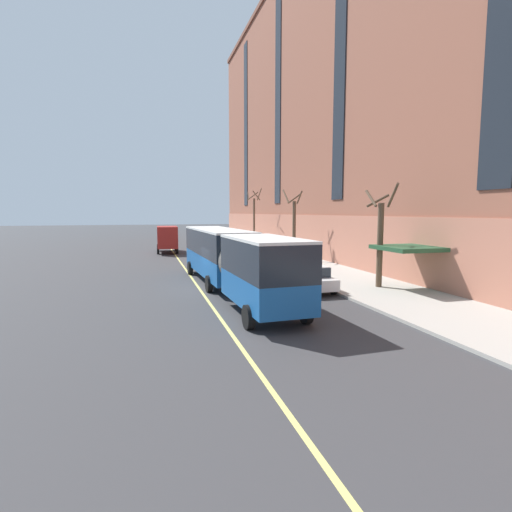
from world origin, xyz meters
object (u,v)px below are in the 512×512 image
(parked_car_green_1, at_px, (241,250))
(box_truck, at_px, (167,238))
(street_tree_far_downtown, at_px, (254,218))
(city_bus, at_px, (231,257))
(parked_car_champagne_3, at_px, (213,239))
(street_tree_mid_block, at_px, (380,237))
(street_tree_far_uptown, at_px, (294,225))
(parked_car_black_2, at_px, (227,246))
(parked_car_white_0, at_px, (310,278))

(parked_car_green_1, distance_m, box_truck, 10.15)
(box_truck, height_order, street_tree_far_downtown, street_tree_far_downtown)
(city_bus, distance_m, parked_car_champagne_3, 34.60)
(parked_car_green_1, xyz_separation_m, street_tree_mid_block, (4.33, -18.37, 2.39))
(parked_car_green_1, xyz_separation_m, box_truck, (-6.98, 7.31, 0.95))
(city_bus, relative_size, parked_car_green_1, 3.98)
(parked_car_champagne_3, xyz_separation_m, street_tree_far_downtown, (4.30, -6.87, 3.18))
(box_truck, distance_m, street_tree_far_uptown, 15.95)
(city_bus, height_order, box_truck, city_bus)
(parked_car_black_2, bearing_deg, parked_car_white_0, -89.53)
(city_bus, relative_size, street_tree_far_downtown, 2.38)
(parked_car_champagne_3, xyz_separation_m, street_tree_mid_block, (4.30, -35.91, 2.39))
(city_bus, height_order, parked_car_green_1, city_bus)
(parked_car_champagne_3, distance_m, street_tree_mid_block, 36.24)
(box_truck, relative_size, street_tree_far_downtown, 0.87)
(city_bus, distance_m, street_tree_far_downtown, 28.87)
(street_tree_mid_block, bearing_deg, city_bus, 169.57)
(box_truck, bearing_deg, street_tree_mid_block, -66.23)
(box_truck, bearing_deg, city_bus, -84.29)
(box_truck, relative_size, street_tree_mid_block, 1.05)
(street_tree_mid_block, bearing_deg, box_truck, 113.77)
(city_bus, bearing_deg, street_tree_far_downtown, 72.00)
(box_truck, xyz_separation_m, street_tree_far_downtown, (11.31, 3.36, 2.24))
(parked_car_white_0, bearing_deg, city_bus, 166.33)
(parked_car_white_0, relative_size, parked_car_green_1, 0.94)
(street_tree_mid_block, xyz_separation_m, street_tree_far_uptown, (-0.04, 14.52, 0.26))
(street_tree_mid_block, bearing_deg, parked_car_green_1, 103.26)
(city_bus, bearing_deg, parked_car_white_0, -13.67)
(city_bus, xyz_separation_m, street_tree_far_uptown, (8.87, 12.88, 1.35))
(box_truck, relative_size, street_tree_far_uptown, 0.98)
(street_tree_far_downtown, bearing_deg, parked_car_champagne_3, 122.05)
(street_tree_mid_block, bearing_deg, parked_car_white_0, 173.11)
(parked_car_champagne_3, relative_size, box_truck, 0.73)
(parked_car_black_2, distance_m, street_tree_far_uptown, 11.44)
(city_bus, distance_m, box_truck, 24.16)
(street_tree_far_downtown, bearing_deg, box_truck, -163.45)
(parked_car_green_1, xyz_separation_m, street_tree_far_downtown, (4.32, 10.67, 3.18))
(parked_car_black_2, xyz_separation_m, street_tree_far_uptown, (4.47, -10.19, 2.65))
(parked_car_black_2, bearing_deg, parked_car_champagne_3, 88.94)
(parked_car_champagne_3, distance_m, box_truck, 12.43)
(parked_car_champagne_3, bearing_deg, parked_car_green_1, -90.08)
(street_tree_far_uptown, bearing_deg, street_tree_far_downtown, 89.87)
(parked_car_green_1, relative_size, parked_car_black_2, 0.97)
(city_bus, bearing_deg, parked_car_black_2, 79.21)
(parked_car_champagne_3, bearing_deg, street_tree_far_downtown, -57.95)
(parked_car_white_0, bearing_deg, box_truck, 105.55)
(street_tree_far_uptown, relative_size, street_tree_far_downtown, 0.88)
(parked_car_black_2, bearing_deg, box_truck, 171.92)
(parked_car_white_0, distance_m, parked_car_black_2, 24.20)
(parked_car_green_1, bearing_deg, box_truck, 133.69)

